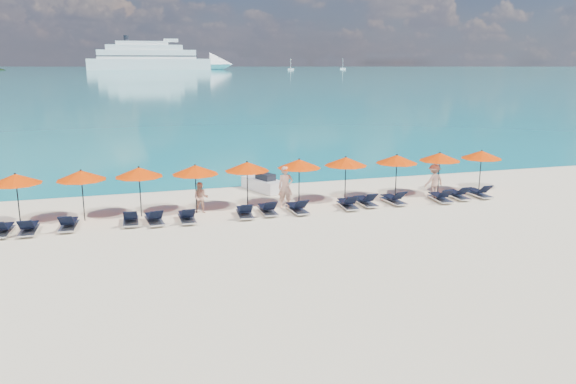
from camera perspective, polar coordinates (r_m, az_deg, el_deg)
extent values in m
plane|color=beige|center=(22.07, 2.24, -4.72)|extent=(1400.00, 1400.00, 0.00)
cube|color=#1FA9B2|center=(679.95, -16.46, 11.91)|extent=(1600.00, 1300.00, 0.01)
cube|color=silver|center=(566.75, -13.85, 12.47)|extent=(115.36, 28.08, 10.39)
cone|color=silver|center=(570.26, -6.78, 12.75)|extent=(24.27, 24.27, 22.85)
cube|color=silver|center=(566.82, -14.11, 13.41)|extent=(92.36, 23.50, 8.31)
cube|color=silver|center=(566.97, -14.37, 14.02)|extent=(71.70, 20.10, 5.19)
cube|color=silver|center=(567.13, -14.61, 14.43)|extent=(48.69, 15.52, 3.64)
cube|color=black|center=(566.80, -14.11, 13.25)|extent=(93.51, 23.78, 0.93)
cube|color=black|center=(566.86, -14.13, 13.62)|extent=(91.20, 23.22, 0.93)
cylinder|color=black|center=(567.75, -16.12, 14.76)|extent=(4.57, 4.57, 5.71)
cube|color=silver|center=(543.53, 0.27, 12.37)|extent=(5.77, 1.92, 1.54)
cylinder|color=silver|center=(543.50, 0.27, 12.89)|extent=(0.35, 0.35, 9.62)
cube|color=silver|center=(594.23, 5.58, 12.36)|extent=(6.02, 2.01, 1.60)
cylinder|color=silver|center=(594.20, 5.60, 12.87)|extent=(0.36, 0.36, 10.03)
cube|color=silver|center=(30.09, -2.55, 0.75)|extent=(1.93, 2.89, 0.62)
cube|color=black|center=(29.82, -2.31, 1.53)|extent=(0.93, 1.25, 0.39)
cylinder|color=black|center=(30.51, -3.30, 2.10)|extent=(0.60, 0.29, 0.07)
imported|color=tan|center=(26.41, -0.26, 0.48)|extent=(0.74, 0.50, 1.98)
imported|color=tan|center=(25.83, -8.84, -0.58)|extent=(0.78, 0.57, 1.43)
imported|color=tan|center=(29.51, 14.61, 1.12)|extent=(1.17, 0.69, 1.70)
cylinder|color=black|center=(26.03, -25.74, -0.77)|extent=(0.05, 0.05, 2.20)
cone|color=#D93600|center=(25.84, -25.94, 1.21)|extent=(2.10, 2.10, 0.42)
sphere|color=black|center=(25.80, -25.99, 1.69)|extent=(0.08, 0.08, 0.08)
cylinder|color=black|center=(25.77, -20.12, -0.39)|extent=(0.05, 0.05, 2.20)
cone|color=#D93600|center=(25.58, -20.28, 1.61)|extent=(2.10, 2.10, 0.42)
sphere|color=black|center=(25.54, -20.32, 2.10)|extent=(0.08, 0.08, 0.08)
cylinder|color=black|center=(25.74, -14.79, -0.03)|extent=(0.05, 0.05, 2.20)
cone|color=#D93600|center=(25.56, -14.91, 1.98)|extent=(2.10, 2.10, 0.42)
sphere|color=black|center=(25.52, -14.94, 2.46)|extent=(0.08, 0.08, 0.08)
cylinder|color=black|center=(25.77, -9.34, 0.24)|extent=(0.05, 0.05, 2.20)
cone|color=#D93600|center=(25.59, -9.41, 2.25)|extent=(2.10, 2.10, 0.42)
sphere|color=black|center=(25.55, -9.43, 2.74)|extent=(0.08, 0.08, 0.08)
cylinder|color=black|center=(26.30, -4.15, 0.64)|extent=(0.05, 0.05, 2.20)
cone|color=#D93600|center=(26.11, -4.18, 2.61)|extent=(2.10, 2.10, 0.42)
sphere|color=black|center=(26.08, -4.19, 3.09)|extent=(0.08, 0.08, 0.08)
cylinder|color=black|center=(26.95, 1.13, 0.97)|extent=(0.05, 0.05, 2.20)
cone|color=#D93600|center=(26.77, 1.14, 2.90)|extent=(2.10, 2.10, 0.42)
sphere|color=black|center=(26.73, 1.14, 3.36)|extent=(0.08, 0.08, 0.08)
cylinder|color=black|center=(27.72, 5.85, 1.25)|extent=(0.05, 0.05, 2.20)
cone|color=#D93600|center=(27.55, 5.89, 3.12)|extent=(2.10, 2.10, 0.42)
sphere|color=black|center=(27.51, 5.90, 3.57)|extent=(0.08, 0.08, 0.08)
cylinder|color=black|center=(28.73, 10.92, 1.50)|extent=(0.05, 0.05, 2.20)
cone|color=#D93600|center=(28.57, 11.00, 3.30)|extent=(2.10, 2.10, 0.42)
sphere|color=black|center=(28.53, 11.02, 3.74)|extent=(0.08, 0.08, 0.08)
cylinder|color=black|center=(29.93, 15.06, 1.74)|extent=(0.05, 0.05, 2.20)
cone|color=#D93600|center=(29.77, 15.17, 3.47)|extent=(2.10, 2.10, 0.42)
sphere|color=black|center=(29.74, 15.19, 3.89)|extent=(0.08, 0.08, 0.08)
cylinder|color=black|center=(31.29, 18.94, 1.95)|extent=(0.05, 0.05, 2.20)
cone|color=#D93600|center=(31.14, 19.07, 3.61)|extent=(2.10, 2.10, 0.42)
sphere|color=black|center=(31.10, 19.10, 4.01)|extent=(0.08, 0.08, 0.08)
cube|color=silver|center=(25.13, -26.98, -3.62)|extent=(0.72, 1.73, 0.06)
cube|color=black|center=(25.32, -26.89, -3.12)|extent=(0.61, 1.13, 0.04)
cube|color=silver|center=(24.88, -24.83, -3.55)|extent=(0.66, 1.71, 0.06)
cube|color=black|center=(25.08, -24.78, -3.05)|extent=(0.57, 1.11, 0.04)
cube|color=black|center=(24.25, -25.12, -2.98)|extent=(0.56, 0.55, 0.43)
cube|color=silver|center=(24.88, -21.37, -3.24)|extent=(0.75, 1.74, 0.06)
cube|color=black|center=(25.08, -21.31, -2.73)|extent=(0.64, 1.14, 0.04)
cube|color=black|center=(24.25, -21.64, -2.66)|extent=(0.59, 0.58, 0.43)
cube|color=silver|center=(24.82, -15.68, -2.86)|extent=(0.68, 1.72, 0.06)
cube|color=black|center=(25.02, -15.69, -2.35)|extent=(0.59, 1.12, 0.04)
cube|color=black|center=(24.18, -15.75, -2.27)|extent=(0.57, 0.56, 0.43)
cube|color=silver|center=(24.63, -13.42, -2.84)|extent=(0.79, 1.75, 0.06)
cube|color=black|center=(24.83, -13.53, -2.34)|extent=(0.66, 1.15, 0.04)
cube|color=black|center=(24.00, -13.26, -2.24)|extent=(0.60, 0.59, 0.43)
cube|color=silver|center=(24.64, -10.22, -2.68)|extent=(0.64, 1.71, 0.06)
cube|color=black|center=(24.84, -10.31, -2.18)|extent=(0.56, 1.11, 0.04)
cube|color=black|center=(24.01, -10.09, -2.08)|extent=(0.56, 0.54, 0.43)
cube|color=silver|center=(25.08, -4.42, -2.23)|extent=(0.75, 1.74, 0.06)
cube|color=black|center=(25.28, -4.51, -1.74)|extent=(0.64, 1.14, 0.04)
cube|color=black|center=(24.45, -4.27, -1.64)|extent=(0.59, 0.58, 0.43)
cube|color=silver|center=(25.49, -2.09, -1.96)|extent=(0.64, 1.71, 0.06)
cube|color=black|center=(25.68, -2.22, -1.47)|extent=(0.56, 1.11, 0.04)
cube|color=black|center=(24.87, -1.79, -1.36)|extent=(0.56, 0.54, 0.43)
cube|color=silver|center=(25.71, 0.94, -1.82)|extent=(0.71, 1.73, 0.06)
cube|color=black|center=(25.89, 0.75, -1.34)|extent=(0.61, 1.13, 0.04)
cube|color=black|center=(25.11, 1.39, -1.22)|extent=(0.58, 0.56, 0.43)
cube|color=silver|center=(26.62, 6.07, -1.37)|extent=(0.76, 1.75, 0.06)
cube|color=black|center=(26.81, 5.91, -0.91)|extent=(0.64, 1.14, 0.04)
cube|color=black|center=(26.01, 6.46, -0.79)|extent=(0.59, 0.58, 0.43)
cube|color=silver|center=(27.24, 7.86, -1.09)|extent=(0.66, 1.71, 0.06)
cube|color=black|center=(27.42, 7.64, -0.65)|extent=(0.58, 1.11, 0.04)
cube|color=black|center=(26.66, 8.40, -0.51)|extent=(0.56, 0.55, 0.43)
cube|color=silver|center=(27.82, 10.65, -0.90)|extent=(0.73, 1.74, 0.06)
cube|color=black|center=(27.99, 10.40, -0.47)|extent=(0.62, 1.13, 0.04)
cube|color=black|center=(27.27, 11.28, -0.32)|extent=(0.59, 0.57, 0.43)
cube|color=silver|center=(28.76, 15.20, -0.68)|extent=(0.77, 1.75, 0.06)
cube|color=black|center=(28.94, 15.00, -0.26)|extent=(0.64, 1.14, 0.04)
cube|color=black|center=(28.19, 15.75, -0.13)|extent=(0.59, 0.58, 0.43)
cube|color=silver|center=(29.59, 16.81, -0.40)|extent=(0.67, 1.72, 0.06)
cube|color=black|center=(29.76, 16.58, 0.00)|extent=(0.58, 1.11, 0.04)
cube|color=black|center=(29.05, 17.43, 0.14)|extent=(0.56, 0.55, 0.43)
cube|color=silver|center=(30.32, 18.78, -0.22)|extent=(0.62, 1.70, 0.06)
cube|color=black|center=(30.49, 18.53, 0.17)|extent=(0.55, 1.10, 0.04)
cube|color=black|center=(29.80, 19.44, 0.31)|extent=(0.55, 0.54, 0.43)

